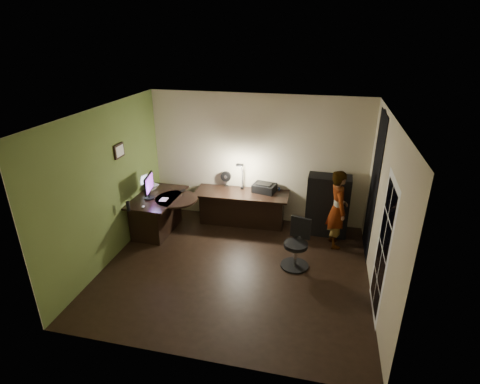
% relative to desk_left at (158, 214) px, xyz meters
% --- Properties ---
extents(floor, '(4.50, 4.00, 0.01)m').
position_rel_desk_left_xyz_m(floor, '(1.83, -0.96, -0.40)').
color(floor, black).
rests_on(floor, ground).
extents(ceiling, '(4.50, 4.00, 0.01)m').
position_rel_desk_left_xyz_m(ceiling, '(1.83, -0.96, 2.31)').
color(ceiling, silver).
rests_on(ceiling, floor).
extents(wall_back, '(4.50, 0.01, 2.70)m').
position_rel_desk_left_xyz_m(wall_back, '(1.83, 1.05, 0.96)').
color(wall_back, '#C1B490').
rests_on(wall_back, floor).
extents(wall_front, '(4.50, 0.01, 2.70)m').
position_rel_desk_left_xyz_m(wall_front, '(1.83, -2.96, 0.96)').
color(wall_front, '#C1B490').
rests_on(wall_front, floor).
extents(wall_left, '(0.01, 4.00, 2.70)m').
position_rel_desk_left_xyz_m(wall_left, '(-0.42, -0.96, 0.96)').
color(wall_left, '#C1B490').
rests_on(wall_left, floor).
extents(wall_right, '(0.01, 4.00, 2.70)m').
position_rel_desk_left_xyz_m(wall_right, '(4.08, -0.96, 0.96)').
color(wall_right, '#C1B490').
rests_on(wall_right, floor).
extents(green_wall_overlay, '(0.00, 4.00, 2.70)m').
position_rel_desk_left_xyz_m(green_wall_overlay, '(-0.41, -0.96, 0.96)').
color(green_wall_overlay, '#54692D').
rests_on(green_wall_overlay, floor).
extents(arched_doorway, '(0.01, 0.90, 2.60)m').
position_rel_desk_left_xyz_m(arched_doorway, '(4.07, 0.19, 0.91)').
color(arched_doorway, black).
rests_on(arched_doorway, floor).
extents(french_door, '(0.02, 0.92, 2.10)m').
position_rel_desk_left_xyz_m(french_door, '(4.07, -1.51, 0.66)').
color(french_door, white).
rests_on(french_door, floor).
extents(framed_picture, '(0.04, 0.30, 0.25)m').
position_rel_desk_left_xyz_m(framed_picture, '(-0.39, -0.51, 1.46)').
color(framed_picture, black).
rests_on(framed_picture, wall_left).
extents(desk_left, '(0.87, 1.38, 0.78)m').
position_rel_desk_left_xyz_m(desk_left, '(0.00, 0.00, 0.00)').
color(desk_left, black).
rests_on(desk_left, floor).
extents(desk_right, '(1.96, 0.74, 0.73)m').
position_rel_desk_left_xyz_m(desk_right, '(1.58, 0.67, -0.03)').
color(desk_right, black).
rests_on(desk_right, floor).
extents(cabinet, '(0.84, 0.44, 1.24)m').
position_rel_desk_left_xyz_m(cabinet, '(3.33, 0.69, 0.23)').
color(cabinet, black).
rests_on(cabinet, floor).
extents(laptop_stand, '(0.28, 0.25, 0.10)m').
position_rel_desk_left_xyz_m(laptop_stand, '(-0.28, 0.28, 0.46)').
color(laptop_stand, silver).
rests_on(laptop_stand, desk_left).
extents(laptop, '(0.37, 0.36, 0.20)m').
position_rel_desk_left_xyz_m(laptop, '(-0.24, 0.28, 0.60)').
color(laptop, silver).
rests_on(laptop, laptop_stand).
extents(monitor, '(0.20, 0.54, 0.35)m').
position_rel_desk_left_xyz_m(monitor, '(-0.10, -0.14, 0.58)').
color(monitor, black).
rests_on(monitor, desk_left).
extents(mouse, '(0.08, 0.09, 0.03)m').
position_rel_desk_left_xyz_m(mouse, '(-0.02, -0.55, 0.42)').
color(mouse, silver).
rests_on(mouse, desk_left).
extents(phone, '(0.09, 0.14, 0.01)m').
position_rel_desk_left_xyz_m(phone, '(0.41, 0.35, 0.41)').
color(phone, black).
rests_on(phone, desk_left).
extents(pen, '(0.01, 0.13, 0.01)m').
position_rel_desk_left_xyz_m(pen, '(0.51, 0.16, 0.41)').
color(pen, black).
rests_on(pen, desk_left).
extents(speaker, '(0.09, 0.09, 0.18)m').
position_rel_desk_left_xyz_m(speaker, '(-0.22, -0.74, 0.50)').
color(speaker, black).
rests_on(speaker, desk_left).
extents(notepad, '(0.15, 0.20, 0.01)m').
position_rel_desk_left_xyz_m(notepad, '(0.22, -0.15, 0.41)').
color(notepad, silver).
rests_on(notepad, desk_left).
extents(desk_fan, '(0.22, 0.12, 0.35)m').
position_rel_desk_left_xyz_m(desk_fan, '(1.17, 0.96, 0.50)').
color(desk_fan, black).
rests_on(desk_fan, desk_right).
extents(headphones, '(0.18, 0.08, 0.09)m').
position_rel_desk_left_xyz_m(headphones, '(2.25, 0.98, 0.37)').
color(headphones, navy).
rests_on(headphones, desk_right).
extents(printer, '(0.51, 0.43, 0.20)m').
position_rel_desk_left_xyz_m(printer, '(2.03, 0.84, 0.42)').
color(printer, black).
rests_on(printer, desk_right).
extents(desk_lamp, '(0.22, 0.34, 0.69)m').
position_rel_desk_left_xyz_m(desk_lamp, '(1.55, 0.87, 0.67)').
color(desk_lamp, black).
rests_on(desk_lamp, desk_right).
extents(office_chair, '(0.60, 0.60, 0.87)m').
position_rel_desk_left_xyz_m(office_chair, '(2.83, -0.65, 0.05)').
color(office_chair, black).
rests_on(office_chair, floor).
extents(person, '(0.49, 0.62, 1.52)m').
position_rel_desk_left_xyz_m(person, '(3.50, 0.26, 0.37)').
color(person, '#D8A88C').
rests_on(person, floor).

